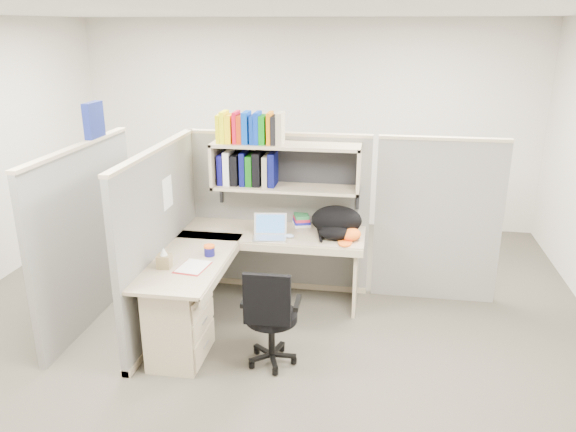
% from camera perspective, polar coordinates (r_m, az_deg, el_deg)
% --- Properties ---
extents(ground, '(6.00, 6.00, 0.00)m').
position_cam_1_polar(ground, '(5.17, -2.64, -11.40)').
color(ground, '#37332A').
rests_on(ground, ground).
extents(room_shell, '(6.00, 6.00, 6.00)m').
position_cam_1_polar(room_shell, '(4.58, -2.94, 6.40)').
color(room_shell, beige).
rests_on(room_shell, ground).
extents(cubicle, '(3.79, 1.84, 1.95)m').
position_cam_1_polar(cubicle, '(5.28, -5.68, 0.01)').
color(cubicle, slate).
rests_on(cubicle, ground).
extents(desk, '(1.74, 1.75, 0.73)m').
position_cam_1_polar(desk, '(4.82, -8.22, -8.08)').
color(desk, tan).
rests_on(desk, ground).
extents(laptop, '(0.34, 0.34, 0.22)m').
position_cam_1_polar(laptop, '(5.16, -1.87, -1.15)').
color(laptop, silver).
rests_on(laptop, desk).
extents(backpack, '(0.51, 0.41, 0.28)m').
position_cam_1_polar(backpack, '(5.22, 4.90, -0.65)').
color(backpack, black).
rests_on(backpack, desk).
extents(orange_cap, '(0.27, 0.29, 0.11)m').
position_cam_1_polar(orange_cap, '(5.18, 6.32, -1.83)').
color(orange_cap, orange).
rests_on(orange_cap, desk).
extents(snack_canister, '(0.10, 0.10, 0.09)m').
position_cam_1_polar(snack_canister, '(4.85, -7.99, -3.47)').
color(snack_canister, '#110F58').
rests_on(snack_canister, desk).
extents(tissue_box, '(0.12, 0.12, 0.17)m').
position_cam_1_polar(tissue_box, '(4.67, -12.49, -4.16)').
color(tissue_box, olive).
rests_on(tissue_box, desk).
extents(mouse, '(0.10, 0.08, 0.03)m').
position_cam_1_polar(mouse, '(5.21, 0.12, -2.04)').
color(mouse, '#99AFDA').
rests_on(mouse, desk).
extents(paper_cup, '(0.07, 0.07, 0.09)m').
position_cam_1_polar(paper_cup, '(5.52, -1.14, -0.50)').
color(paper_cup, white).
rests_on(paper_cup, desk).
extents(book_stack, '(0.22, 0.25, 0.11)m').
position_cam_1_polar(book_stack, '(5.55, 1.37, -0.33)').
color(book_stack, gray).
rests_on(book_stack, desk).
extents(loose_paper, '(0.24, 0.30, 0.00)m').
position_cam_1_polar(loose_paper, '(4.67, -9.60, -5.07)').
color(loose_paper, white).
rests_on(loose_paper, desk).
extents(task_chair, '(0.45, 0.42, 0.87)m').
position_cam_1_polar(task_chair, '(4.52, -1.77, -11.67)').
color(task_chair, black).
rests_on(task_chair, ground).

